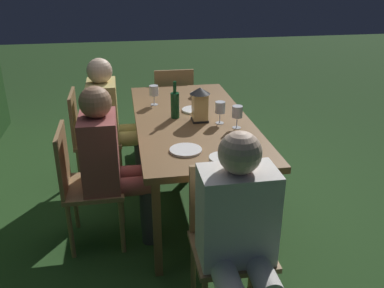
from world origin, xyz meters
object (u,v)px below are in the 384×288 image
(person_in_mustard, at_px, (111,117))
(chair_side_right_a, at_px, (83,181))
(person_in_cream, at_px, (240,233))
(lantern_centerpiece, at_px, (200,103))
(dining_table, at_px, (192,124))
(chair_side_right_b, at_px, (90,135))
(person_in_rust, at_px, (110,159))
(green_bottle_on_table, at_px, (175,104))
(wine_glass_c, at_px, (220,108))
(chair_head_far, at_px, (173,103))
(wine_glass_a, at_px, (154,92))
(plate_a, at_px, (194,110))
(chair_head_near, at_px, (229,235))
(bowl_bread, at_px, (199,95))
(bowl_olives, at_px, (222,160))
(plate_b, at_px, (186,150))
(wine_glass_b, at_px, (237,113))

(person_in_mustard, distance_m, chair_side_right_a, 0.88)
(person_in_cream, xyz_separation_m, lantern_centerpiece, (1.31, -0.05, 0.25))
(dining_table, bearing_deg, chair_side_right_a, 117.04)
(chair_side_right_b, distance_m, person_in_rust, 0.88)
(green_bottle_on_table, distance_m, wine_glass_c, 0.36)
(chair_head_far, height_order, green_bottle_on_table, green_bottle_on_table)
(green_bottle_on_table, bearing_deg, wine_glass_c, -119.75)
(dining_table, height_order, chair_side_right_b, chair_side_right_b)
(wine_glass_a, bearing_deg, plate_a, -124.43)
(chair_head_near, relative_size, bowl_bread, 5.90)
(chair_side_right_b, relative_size, person_in_mustard, 0.76)
(dining_table, height_order, person_in_rust, person_in_rust)
(person_in_mustard, relative_size, wine_glass_c, 6.80)
(lantern_centerpiece, xyz_separation_m, plate_a, (0.24, 0.00, -0.14))
(plate_a, xyz_separation_m, bowl_olives, (-0.99, 0.00, 0.02))
(person_in_cream, xyz_separation_m, person_in_rust, (0.96, 0.63, 0.00))
(wine_glass_c, bearing_deg, lantern_centerpiece, 61.56)
(chair_side_right_a, distance_m, bowl_bread, 1.40)
(dining_table, distance_m, bowl_olives, 0.83)
(bowl_olives, bearing_deg, green_bottle_on_table, 11.40)
(lantern_centerpiece, bearing_deg, person_in_mustard, 53.98)
(plate_a, xyz_separation_m, bowl_bread, (0.36, -0.10, 0.01))
(plate_a, height_order, plate_b, same)
(person_in_rust, xyz_separation_m, chair_head_far, (1.61, -0.63, -0.15))
(dining_table, distance_m, chair_side_right_a, 0.95)
(plate_a, relative_size, plate_b, 0.95)
(green_bottle_on_table, height_order, wine_glass_b, green_bottle_on_table)
(green_bottle_on_table, distance_m, plate_a, 0.24)
(person_in_mustard, xyz_separation_m, wine_glass_c, (-0.57, -0.82, 0.22))
(chair_side_right_a, relative_size, person_in_rust, 0.76)
(person_in_mustard, xyz_separation_m, bowl_olives, (-1.25, -0.68, 0.13))
(person_in_cream, distance_m, plate_b, 0.80)
(dining_table, height_order, plate_a, plate_a)
(green_bottle_on_table, bearing_deg, plate_a, -52.13)
(dining_table, height_order, person_in_cream, person_in_cream)
(dining_table, bearing_deg, plate_b, 166.51)
(plate_a, distance_m, bowl_olives, 0.99)
(wine_glass_a, xyz_separation_m, plate_b, (-0.99, -0.12, -0.11))
(chair_side_right_a, xyz_separation_m, green_bottle_on_table, (0.46, -0.70, 0.37))
(chair_head_near, xyz_separation_m, wine_glass_c, (1.04, -0.19, 0.37))
(person_in_cream, distance_m, chair_head_far, 2.58)
(chair_head_near, distance_m, plate_b, 0.66)
(bowl_olives, height_order, bowl_bread, bowl_olives)
(lantern_centerpiece, relative_size, plate_a, 1.32)
(dining_table, distance_m, chair_head_near, 1.21)
(chair_side_right_b, xyz_separation_m, wine_glass_a, (-0.04, -0.57, 0.37))
(lantern_centerpiece, relative_size, bowl_bread, 1.80)
(chair_head_far, distance_m, plate_a, 1.06)
(chair_side_right_b, height_order, person_in_rust, person_in_rust)
(chair_head_near, xyz_separation_m, bowl_bread, (1.72, -0.15, 0.28))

